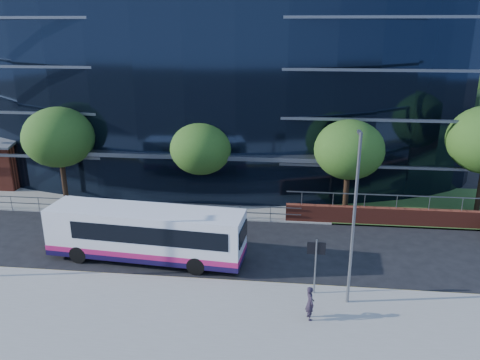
# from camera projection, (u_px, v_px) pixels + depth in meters

# --- Properties ---
(ground) EXTENTS (200.00, 200.00, 0.00)m
(ground) POSITION_uv_depth(u_px,v_px,m) (225.00, 274.00, 24.37)
(ground) COLOR black
(ground) RESTS_ON ground
(pavement_near) EXTENTS (80.00, 8.00, 0.15)m
(pavement_near) POSITION_uv_depth(u_px,v_px,m) (209.00, 332.00, 19.63)
(pavement_near) COLOR gray
(pavement_near) RESTS_ON ground
(kerb) EXTENTS (80.00, 0.25, 0.16)m
(kerb) POSITION_uv_depth(u_px,v_px,m) (223.00, 282.00, 23.40)
(kerb) COLOR gray
(kerb) RESTS_ON ground
(yellow_line_outer) EXTENTS (80.00, 0.08, 0.01)m
(yellow_line_outer) POSITION_uv_depth(u_px,v_px,m) (223.00, 281.00, 23.61)
(yellow_line_outer) COLOR gold
(yellow_line_outer) RESTS_ON ground
(yellow_line_inner) EXTENTS (80.00, 0.08, 0.01)m
(yellow_line_inner) POSITION_uv_depth(u_px,v_px,m) (224.00, 280.00, 23.75)
(yellow_line_inner) COLOR gold
(yellow_line_inner) RESTS_ON ground
(far_forecourt) EXTENTS (50.00, 8.00, 0.10)m
(far_forecourt) POSITION_uv_depth(u_px,v_px,m) (167.00, 196.00, 35.36)
(far_forecourt) COLOR gray
(far_forecourt) RESTS_ON ground
(glass_office) EXTENTS (44.00, 23.10, 16.00)m
(glass_office) POSITION_uv_depth(u_px,v_px,m) (213.00, 76.00, 41.94)
(glass_office) COLOR black
(glass_office) RESTS_ON ground
(guard_railings) EXTENTS (24.00, 0.05, 1.10)m
(guard_railings) POSITION_uv_depth(u_px,v_px,m) (122.00, 204.00, 31.55)
(guard_railings) COLOR slate
(guard_railings) RESTS_ON ground
(street_sign) EXTENTS (0.85, 0.09, 2.80)m
(street_sign) POSITION_uv_depth(u_px,v_px,m) (316.00, 255.00, 21.73)
(street_sign) COLOR slate
(street_sign) RESTS_ON pavement_near
(tree_far_a) EXTENTS (4.95, 4.95, 6.98)m
(tree_far_a) POSITION_uv_depth(u_px,v_px,m) (59.00, 137.00, 32.69)
(tree_far_a) COLOR black
(tree_far_a) RESTS_ON ground
(tree_far_b) EXTENTS (4.29, 4.29, 6.05)m
(tree_far_b) POSITION_uv_depth(u_px,v_px,m) (201.00, 148.00, 32.32)
(tree_far_b) COLOR black
(tree_far_b) RESTS_ON ground
(tree_far_c) EXTENTS (4.62, 4.62, 6.51)m
(tree_far_c) POSITION_uv_depth(u_px,v_px,m) (349.00, 150.00, 30.70)
(tree_far_c) COLOR black
(tree_far_c) RESTS_ON ground
(tree_dist_e) EXTENTS (4.62, 4.62, 6.51)m
(tree_dist_e) POSITION_uv_depth(u_px,v_px,m) (460.00, 91.00, 58.18)
(tree_dist_e) COLOR black
(tree_dist_e) RESTS_ON ground
(streetlight_east) EXTENTS (0.15, 0.77, 8.00)m
(streetlight_east) POSITION_uv_depth(u_px,v_px,m) (354.00, 216.00, 20.29)
(streetlight_east) COLOR slate
(streetlight_east) RESTS_ON pavement_near
(city_bus) EXTENTS (10.96, 3.36, 2.92)m
(city_bus) POSITION_uv_depth(u_px,v_px,m) (147.00, 234.00, 25.40)
(city_bus) COLOR white
(city_bus) RESTS_ON ground
(pedestrian) EXTENTS (0.53, 0.65, 1.56)m
(pedestrian) POSITION_uv_depth(u_px,v_px,m) (310.00, 303.00, 20.15)
(pedestrian) COLOR #251D2B
(pedestrian) RESTS_ON pavement_near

